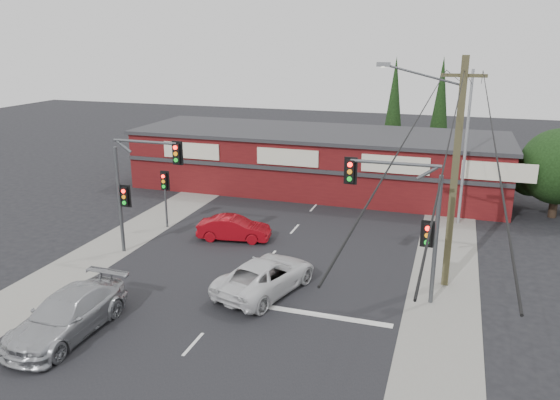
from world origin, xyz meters
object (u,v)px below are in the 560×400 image
(shop_building, at_px, (317,160))
(utility_pole, at_px, (452,167))
(silver_suv, at_px, (67,315))
(white_suv, at_px, (266,275))
(red_sedan, at_px, (234,228))

(shop_building, distance_m, utility_pole, 17.15)
(shop_building, xyz_separation_m, utility_pole, (9.36, -14.00, 3.26))
(silver_suv, xyz_separation_m, utility_pole, (13.13, 8.75, 4.61))
(white_suv, bearing_deg, utility_pole, -140.75)
(white_suv, relative_size, utility_pole, 0.53)
(white_suv, xyz_separation_m, silver_suv, (-5.83, -5.66, 0.05))
(red_sedan, bearing_deg, shop_building, -17.01)
(silver_suv, xyz_separation_m, red_sedan, (2.08, 11.08, -0.14))
(silver_suv, distance_m, utility_pole, 16.43)
(utility_pole, bearing_deg, white_suv, -157.06)
(white_suv, xyz_separation_m, shop_building, (-2.06, 17.09, 1.40))
(red_sedan, relative_size, shop_building, 0.14)
(white_suv, height_order, shop_building, shop_building)
(shop_building, bearing_deg, silver_suv, -99.41)
(red_sedan, height_order, shop_building, shop_building)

